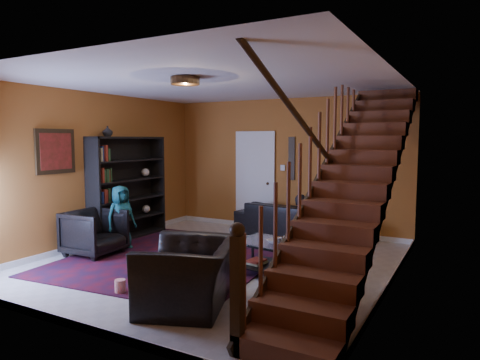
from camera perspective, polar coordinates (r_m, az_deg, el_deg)
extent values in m
plane|color=beige|center=(6.90, -3.06, -10.95)|extent=(5.50, 5.50, 0.00)
plane|color=#A65E25|center=(9.09, 6.06, 1.95)|extent=(5.20, 0.00, 5.20)
plane|color=#A65E25|center=(4.56, -21.68, -1.81)|extent=(5.20, 0.00, 5.20)
plane|color=#A65E25|center=(8.31, -18.54, 1.38)|extent=(0.00, 5.50, 5.50)
plane|color=#A65E25|center=(5.72, 19.58, -0.35)|extent=(0.00, 5.50, 5.50)
plane|color=white|center=(6.68, -3.19, 12.77)|extent=(5.50, 5.50, 0.00)
cube|color=silver|center=(9.26, 5.95, -6.42)|extent=(5.20, 0.02, 0.10)
cube|color=silver|center=(8.50, -18.22, -7.74)|extent=(0.02, 5.50, 0.10)
cube|color=#A65E25|center=(5.82, 14.94, -0.91)|extent=(0.95, 4.92, 2.83)
cube|color=black|center=(5.94, 10.69, 0.07)|extent=(0.04, 5.02, 3.02)
cylinder|color=black|center=(5.91, 11.05, 4.41)|extent=(0.07, 4.20, 2.44)
cube|color=black|center=(3.95, -0.37, -15.25)|extent=(0.10, 0.10, 1.10)
cube|color=black|center=(8.63, -14.65, -1.05)|extent=(0.35, 1.80, 2.00)
cube|color=black|center=(8.72, -14.56, -4.97)|extent=(0.35, 1.72, 0.03)
cube|color=black|center=(8.61, -14.68, 0.01)|extent=(0.35, 1.72, 0.03)
cube|color=silver|center=(9.39, 2.04, -0.21)|extent=(0.82, 0.05, 2.05)
cube|color=maroon|center=(7.69, -23.39, 3.53)|extent=(0.04, 0.74, 0.74)
cube|color=black|center=(9.01, 6.90, 2.86)|extent=(0.14, 0.03, 0.90)
cylinder|color=#3F2814|center=(6.01, -7.32, 12.98)|extent=(0.40, 0.40, 0.10)
cube|color=#4C0D18|center=(7.26, -8.71, -10.11)|extent=(3.52, 3.93, 0.02)
imported|color=black|center=(8.68, 7.00, -5.33)|extent=(2.37, 1.15, 0.67)
imported|color=black|center=(7.64, -18.83, -6.65)|extent=(0.88, 0.86, 0.77)
imported|color=black|center=(5.11, -6.78, -12.39)|extent=(1.38, 1.47, 0.77)
imported|color=black|center=(8.70, 8.02, -6.15)|extent=(0.49, 0.32, 1.32)
imported|color=black|center=(8.42, 14.44, -7.16)|extent=(0.62, 0.50, 1.17)
imported|color=#1A6460|center=(7.89, -15.60, -4.83)|extent=(0.48, 0.62, 1.14)
cube|color=black|center=(6.16, -1.24, -10.65)|extent=(0.03, 0.03, 0.48)
cube|color=black|center=(5.68, 9.71, -12.14)|extent=(0.03, 0.03, 0.48)
cube|color=black|center=(6.74, 1.71, -9.24)|extent=(0.03, 0.03, 0.48)
cube|color=black|center=(6.30, 11.78, -10.40)|extent=(0.03, 0.03, 0.48)
cube|color=black|center=(6.22, 5.34, -11.58)|extent=(1.31, 0.87, 0.02)
cube|color=silver|center=(6.13, 5.37, -8.44)|extent=(1.38, 0.94, 0.02)
imported|color=#999999|center=(6.20, 6.33, -7.80)|extent=(0.12, 0.12, 0.09)
imported|color=#999999|center=(6.04, 5.15, -8.10)|extent=(0.10, 0.10, 0.09)
imported|color=#999999|center=(6.11, 4.61, -8.16)|extent=(0.24, 0.24, 0.05)
imported|color=#999999|center=(8.22, -17.24, 6.23)|extent=(0.18, 0.18, 0.19)
cylinder|color=red|center=(5.77, -15.68, -13.43)|extent=(0.16, 0.16, 0.16)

